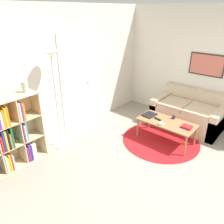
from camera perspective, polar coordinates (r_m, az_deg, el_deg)
name	(u,v)px	position (r m, az deg, el deg)	size (l,w,h in m)	color
ground_plane	(191,187)	(3.76, 19.89, -17.95)	(14.00, 14.00, 0.00)	gray
wall_back	(68,74)	(4.61, -11.37, 9.78)	(7.57, 0.11, 2.60)	silver
wall_right	(182,64)	(5.59, 17.83, 11.89)	(0.08, 5.76, 2.60)	silver
rug	(160,140)	(4.71, 12.53, -7.18)	(1.58, 1.58, 0.01)	#B2191E
bookshelf	(3,137)	(3.96, -26.67, -5.87)	(1.18, 0.34, 1.24)	beige
floor_lamp	(53,71)	(3.96, -15.22, 10.31)	(0.30, 0.30, 1.86)	#B7B7BC
couch	(188,113)	(5.36, 19.29, -0.36)	(0.87, 1.51, 0.81)	#CCB793
coffee_table	(166,123)	(4.53, 14.03, -2.90)	(0.55, 1.13, 0.45)	#996B42
laptop	(149,115)	(4.69, 9.75, -0.72)	(0.32, 0.25, 0.02)	black
bowl	(161,124)	(4.36, 12.76, -3.00)	(0.11, 0.11, 0.04)	#9ED193
book_stack_on_table	(187,127)	(4.37, 18.92, -3.71)	(0.15, 0.20, 0.04)	#7F287A
cup	(174,117)	(4.65, 15.79, -1.29)	(0.07, 0.07, 0.07)	#28282D
remote	(158,119)	(4.55, 11.85, -1.80)	(0.08, 0.16, 0.02)	black
vase_on_shelf	(25,87)	(3.87, -21.82, 6.10)	(0.11, 0.11, 0.19)	#B7B2A8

